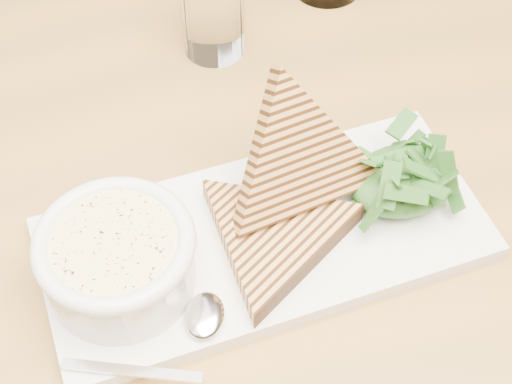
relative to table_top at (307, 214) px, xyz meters
name	(u,v)px	position (x,y,z in m)	size (l,w,h in m)	color
table_top	(307,214)	(0.00, 0.00, 0.00)	(1.27, 0.84, 0.04)	olive
table_leg_br	(510,87)	(0.58, 0.37, -0.39)	(0.06, 0.06, 0.73)	olive
platter	(265,238)	(-0.05, -0.03, 0.03)	(0.38, 0.17, 0.02)	white
soup_bowl	(119,265)	(-0.18, -0.03, 0.06)	(0.12, 0.12, 0.05)	white
soup	(114,244)	(-0.18, -0.03, 0.09)	(0.10, 0.10, 0.01)	#E9D98E
bowl_rim	(114,243)	(-0.18, -0.03, 0.09)	(0.13, 0.13, 0.01)	white
sandwich_flat	(274,237)	(-0.05, -0.04, 0.05)	(0.17, 0.17, 0.02)	#BF8545
sandwich_lean	(299,160)	(-0.01, -0.01, 0.09)	(0.17, 0.17, 0.09)	#BF8545
salad_base	(403,180)	(0.07, -0.03, 0.05)	(0.10, 0.08, 0.04)	#144012
arugula_pile	(404,174)	(0.07, -0.03, 0.06)	(0.11, 0.10, 0.05)	#3C722C
spoon_bowl	(205,315)	(-0.13, -0.09, 0.04)	(0.03, 0.04, 0.01)	silver
spoon_handle	(132,371)	(-0.20, -0.11, 0.04)	(0.11, 0.01, 0.00)	silver
glass_near	(213,11)	(-0.01, 0.23, 0.07)	(0.07, 0.07, 0.10)	white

